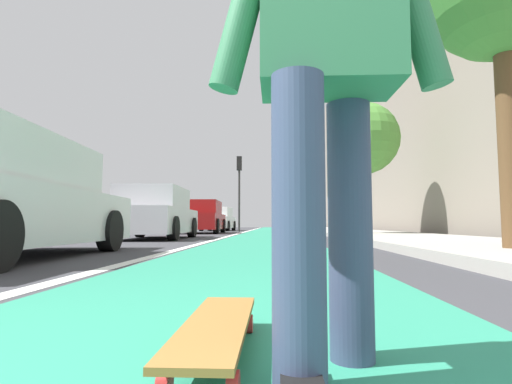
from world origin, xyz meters
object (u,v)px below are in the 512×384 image
Objects in this scene: parked_car_far at (202,218)px; traffic_light at (239,179)px; skater_person at (327,52)px; parked_car_mid at (155,214)px; parked_car_end at (218,220)px; street_tree_mid at (363,139)px; skateboard at (217,328)px; parked_car_near at (0,201)px.

traffic_light is (4.10, -1.36, 2.23)m from parked_car_far.
skater_person is 0.38× the size of parked_car_mid.
skater_person is 0.38× the size of parked_car_end.
skater_person is 0.36× the size of street_tree_mid.
parked_car_end is at bearing 1.93° from parked_car_far.
parked_car_mid is at bearing 107.02° from street_tree_mid.
street_tree_mid is (12.08, -3.16, 3.17)m from skateboard.
skater_person is 4.99m from parked_car_near.
street_tree_mid is (12.23, -2.82, 2.33)m from skater_person.
parked_car_near is 1.06× the size of parked_car_end.
traffic_light is (21.31, 2.17, 2.01)m from skater_person.
parked_car_far is 4.86m from traffic_light.
skater_person is at bearing -174.18° from traffic_light.
parked_car_mid and parked_car_end have the same top height.
traffic_light is at bearing -7.54° from parked_car_mid.
parked_car_near reaches higher than parked_car_mid.
parked_car_mid is 13.92m from parked_car_end.
skateboard is 0.19× the size of street_tree_mid.
skater_person reaches higher than parked_car_near.
parked_car_mid is at bearing 1.07° from parked_car_near.
parked_car_mid is at bearing 18.02° from skateboard.
skateboard is 12.88m from street_tree_mid.
skater_person is at bearing -160.49° from parked_car_mid.
parked_car_end is (13.92, 0.13, -0.00)m from parked_car_mid.
parked_car_near is at bearing -179.90° from parked_car_far.
traffic_light is at bearing 28.78° from street_tree_mid.
traffic_light is at bearing 4.93° from skateboard.
skater_person is 12.76m from street_tree_mid.
skater_person is at bearing -168.40° from parked_car_far.
parked_car_far is 1.00× the size of parked_car_end.
parked_car_far is at bearing 10.58° from skateboard.
traffic_light is at bearing 5.82° from skater_person.
parked_car_mid is 0.96× the size of street_tree_mid.
street_tree_mid reaches higher than parked_car_near.
traffic_light reaches higher than parked_car_near.
traffic_light reaches higher than parked_car_end.
parked_car_far reaches higher than parked_car_near.
parked_car_end is 1.02× the size of traffic_light.
parked_car_end is at bearing 8.10° from skateboard.
parked_car_far is at bearing 51.88° from street_tree_mid.
street_tree_mid reaches higher than skateboard.
skater_person is 21.51m from traffic_light.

